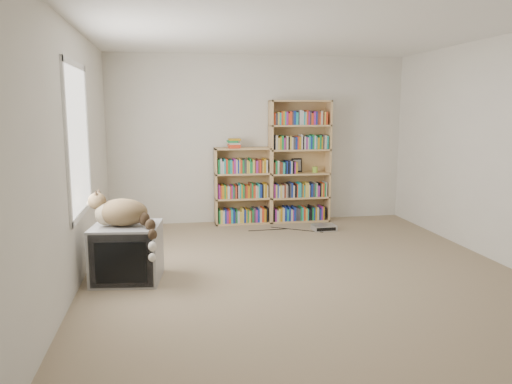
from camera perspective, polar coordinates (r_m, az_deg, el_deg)
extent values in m
cube|color=gray|center=(5.41, 5.19, -8.90)|extent=(4.50, 5.00, 0.01)
cube|color=beige|center=(7.60, 0.42, 6.02)|extent=(4.50, 0.02, 2.50)
cube|color=beige|center=(2.84, 18.72, -0.09)|extent=(4.50, 0.02, 2.50)
cube|color=beige|center=(5.06, -20.07, 3.78)|extent=(0.02, 5.00, 2.50)
cube|color=beige|center=(6.15, 26.14, 4.28)|extent=(0.02, 5.00, 2.50)
cube|color=white|center=(5.21, 5.62, 18.24)|extent=(4.50, 5.00, 0.02)
cube|color=white|center=(5.24, -19.65, 5.62)|extent=(0.02, 1.22, 1.52)
cube|color=gray|center=(5.18, -14.52, -6.73)|extent=(0.71, 0.66, 0.57)
cube|color=black|center=(4.92, -15.15, -7.62)|extent=(0.60, 0.10, 0.52)
cube|color=black|center=(4.91, -15.19, -7.81)|extent=(0.48, 0.07, 0.40)
cube|color=black|center=(5.31, -14.25, -6.47)|extent=(0.42, 0.37, 0.34)
ellipsoid|color=#3D2618|center=(5.07, -15.02, -2.26)|extent=(0.53, 0.39, 0.27)
ellipsoid|color=#3D2618|center=(5.05, -13.61, -2.38)|extent=(0.26, 0.27, 0.20)
ellipsoid|color=#C1AC8B|center=(5.10, -16.87, -2.41)|extent=(0.22, 0.22, 0.22)
ellipsoid|color=#3D2618|center=(5.10, -17.72, -0.98)|extent=(0.20, 0.19, 0.17)
sphere|color=beige|center=(5.13, -18.42, -1.25)|extent=(0.08, 0.08, 0.07)
cone|color=black|center=(5.05, -17.82, -0.19)|extent=(0.07, 0.09, 0.09)
cone|color=black|center=(5.14, -17.53, -0.02)|extent=(0.07, 0.09, 0.09)
cube|color=tan|center=(7.49, 1.68, 3.42)|extent=(0.03, 0.30, 1.84)
cube|color=tan|center=(7.72, 8.20, 3.51)|extent=(0.02, 0.30, 1.84)
cube|color=tan|center=(7.73, 4.73, 3.57)|extent=(0.92, 0.03, 1.84)
cube|color=tan|center=(7.56, 5.09, 10.32)|extent=(0.92, 0.30, 0.02)
cube|color=tan|center=(7.74, 4.90, -3.21)|extent=(0.92, 0.30, 0.03)
cube|color=tan|center=(7.67, 4.93, -0.57)|extent=(0.92, 0.30, 0.03)
cube|color=tan|center=(7.61, 4.97, 2.11)|extent=(0.92, 0.30, 0.02)
cube|color=tan|center=(7.58, 5.01, 4.83)|extent=(0.92, 0.30, 0.02)
cube|color=tan|center=(7.56, 5.05, 7.57)|extent=(0.92, 0.30, 0.02)
cube|color=red|center=(7.72, 4.91, -2.44)|extent=(0.84, 0.24, 0.19)
cube|color=navy|center=(7.65, 4.95, 0.22)|extent=(0.84, 0.24, 0.19)
cube|color=#16803D|center=(7.60, 4.98, 2.92)|extent=(0.84, 0.24, 0.19)
cube|color=#BEB59D|center=(7.57, 5.02, 5.64)|extent=(0.84, 0.24, 0.19)
cube|color=black|center=(7.55, 5.06, 8.39)|extent=(0.84, 0.24, 0.19)
cube|color=tan|center=(7.42, -4.63, 0.63)|extent=(0.02, 0.30, 1.14)
cube|color=tan|center=(7.53, 1.49, 0.79)|extent=(0.02, 0.30, 1.14)
cube|color=tan|center=(7.60, -1.70, 0.87)|extent=(0.83, 0.03, 1.14)
cube|color=tan|center=(7.40, -1.57, 5.00)|extent=(0.83, 0.30, 0.02)
cube|color=tan|center=(7.57, -1.53, -3.47)|extent=(0.83, 0.30, 0.03)
cube|color=tan|center=(7.49, -1.54, -0.69)|extent=(0.83, 0.30, 0.03)
cube|color=tan|center=(7.44, -1.56, 2.13)|extent=(0.83, 0.30, 0.02)
cube|color=red|center=(7.54, -1.53, -2.68)|extent=(0.75, 0.24, 0.19)
cube|color=navy|center=(7.47, -1.55, 0.12)|extent=(0.75, 0.24, 0.19)
cube|color=#16803D|center=(7.42, -1.56, 2.96)|extent=(0.75, 0.24, 0.19)
cube|color=red|center=(7.34, -2.59, 5.59)|extent=(0.20, 0.25, 0.14)
cylinder|color=#95C638|center=(7.67, 6.73, 2.57)|extent=(0.08, 0.08, 0.09)
cube|color=black|center=(7.69, 4.68, 3.08)|extent=(0.16, 0.05, 0.21)
cube|color=#B4B4B9|center=(7.19, 7.78, -4.03)|extent=(0.33, 0.24, 0.07)
cube|color=silver|center=(5.56, -18.78, -5.44)|extent=(0.01, 0.08, 0.13)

